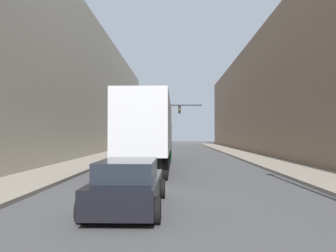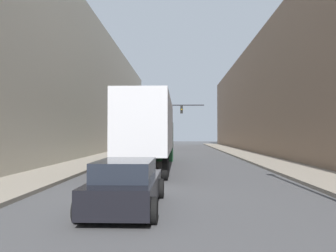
# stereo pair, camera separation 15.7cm
# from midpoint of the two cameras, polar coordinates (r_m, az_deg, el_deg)

# --- Properties ---
(sidewalk_right) EXTENTS (3.07, 80.00, 0.15)m
(sidewalk_right) POSITION_cam_midpoint_polar(r_m,az_deg,el_deg) (31.28, 13.89, -5.16)
(sidewalk_right) COLOR gray
(sidewalk_right) RESTS_ON ground
(sidewalk_left) EXTENTS (3.07, 80.00, 0.15)m
(sidewalk_left) POSITION_cam_midpoint_polar(r_m,az_deg,el_deg) (31.23, -10.81, -5.18)
(sidewalk_left) COLOR gray
(sidewalk_left) RESTS_ON ground
(building_right) EXTENTS (6.00, 80.00, 12.68)m
(building_right) POSITION_cam_midpoint_polar(r_m,az_deg,el_deg) (32.78, 21.62, 6.05)
(building_right) COLOR #846B56
(building_right) RESTS_ON ground
(building_left) EXTENTS (6.00, 80.00, 13.86)m
(building_left) POSITION_cam_midpoint_polar(r_m,az_deg,el_deg) (32.77, -18.58, 7.06)
(building_left) COLOR #BCB29E
(building_left) RESTS_ON ground
(semi_truck) EXTENTS (2.57, 14.15, 4.19)m
(semi_truck) POSITION_cam_midpoint_polar(r_m,az_deg,el_deg) (20.96, -3.31, -0.74)
(semi_truck) COLOR silver
(semi_truck) RESTS_ON ground
(sedan_car) EXTENTS (1.97, 4.43, 1.39)m
(sedan_car) POSITION_cam_midpoint_polar(r_m,az_deg,el_deg) (9.51, -7.37, -10.19)
(sedan_car) COLOR black
(sedan_car) RESTS_ON ground
(traffic_signal_gantry) EXTENTS (7.95, 0.35, 5.81)m
(traffic_signal_gantry) POSITION_cam_midpoint_polar(r_m,az_deg,el_deg) (38.08, -2.90, 1.55)
(traffic_signal_gantry) COLOR black
(traffic_signal_gantry) RESTS_ON ground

